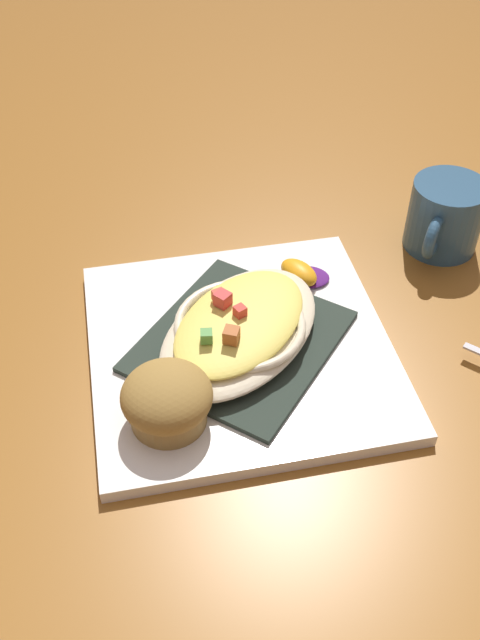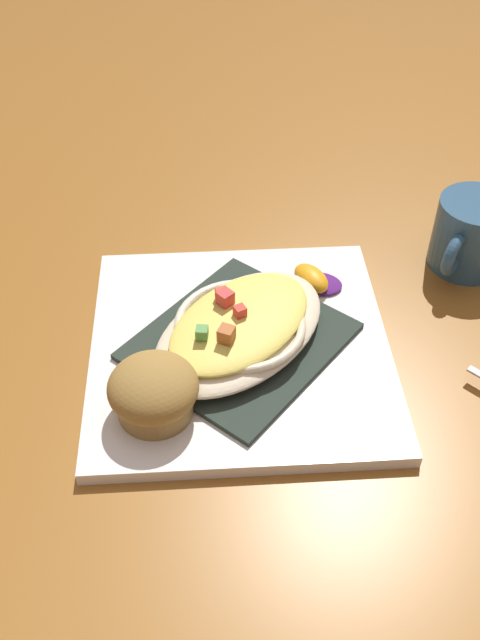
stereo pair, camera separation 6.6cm
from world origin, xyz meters
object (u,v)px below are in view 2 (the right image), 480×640
Objects in this scene: muffin at (154,391)px; orange_garnish at (313,280)px; coffee_mug at (470,238)px; square_plate at (240,348)px; gratin_dish at (240,327)px.

muffin is 0.22m from orange_garnish.
muffin is 0.82× the size of coffee_mug.
square_plate is at bearing 19.29° from coffee_mug.
muffin is at bearing 38.94° from square_plate.
square_plate is 4.79× the size of orange_garnish.
coffee_mug is (-0.26, -0.09, 0.03)m from square_plate.
square_plate is at bearing 38.00° from orange_garnish.
muffin is at bearing 24.80° from coffee_mug.
coffee_mug is (-0.18, -0.02, 0.01)m from orange_garnish.
coffee_mug is (-0.26, -0.09, 0.00)m from gratin_dish.
muffin reaches higher than square_plate.
gratin_dish is 0.28m from coffee_mug.
coffee_mug is at bearing -172.33° from orange_garnish.
gratin_dish is 3.85× the size of orange_garnish.
coffee_mug is (-0.35, -0.16, -0.00)m from muffin.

